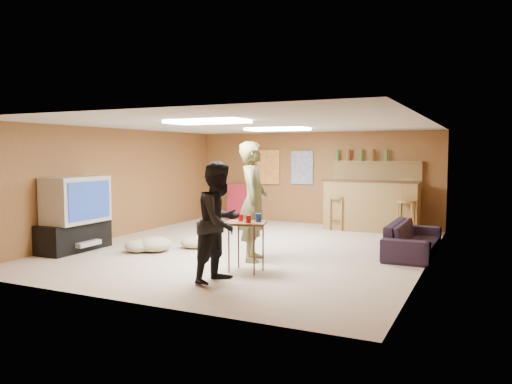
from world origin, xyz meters
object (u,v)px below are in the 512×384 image
at_px(sofa, 413,239).
at_px(tray_table, 246,247).
at_px(bar_counter, 371,206).
at_px(tv_body, 76,200).
at_px(person_black, 220,222).
at_px(person_olive, 253,201).

relative_size(sofa, tray_table, 2.58).
bearing_deg(bar_counter, tv_body, -133.00).
bearing_deg(bar_counter, person_black, -99.60).
distance_m(tv_body, person_olive, 3.17).
relative_size(bar_counter, tray_table, 2.76).
xyz_separation_m(bar_counter, person_black, (-0.88, -5.20, 0.25)).
distance_m(bar_counter, sofa, 2.60).
xyz_separation_m(tv_body, bar_counter, (4.15, 4.45, -0.35)).
bearing_deg(person_olive, sofa, -73.97).
bearing_deg(tv_body, tray_table, -1.84).
relative_size(person_olive, person_black, 1.18).
xyz_separation_m(bar_counter, sofa, (1.20, -2.30, -0.28)).
height_order(sofa, tray_table, tray_table).
distance_m(bar_counter, person_olive, 3.98).
relative_size(tv_body, sofa, 0.59).
relative_size(bar_counter, sofa, 1.07).
relative_size(bar_counter, person_black, 1.25).
height_order(person_olive, person_black, person_olive).
bearing_deg(person_black, tray_table, 1.63).
distance_m(person_olive, tray_table, 0.97).
bearing_deg(sofa, tray_table, 138.78).
bearing_deg(sofa, bar_counter, 27.95).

